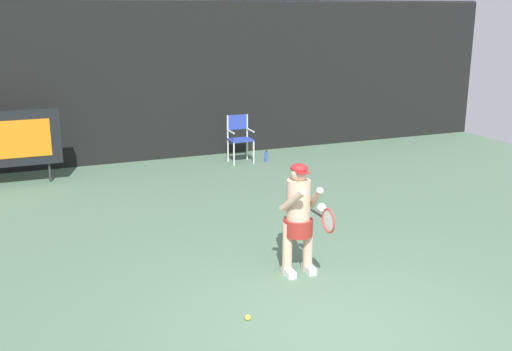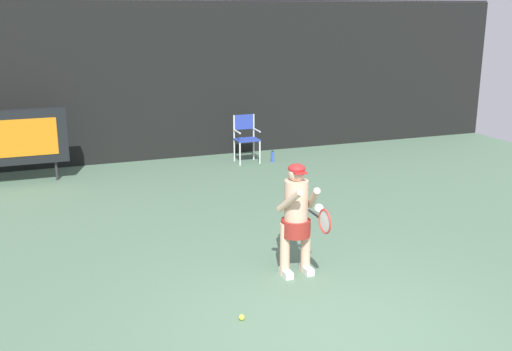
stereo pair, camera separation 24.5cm
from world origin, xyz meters
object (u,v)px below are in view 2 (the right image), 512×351
at_px(tennis_player, 296,215).
at_px(tennis_ball_loose, 242,317).
at_px(water_bottle, 273,157).
at_px(scoreboard, 9,138).
at_px(umpire_chair, 246,135).
at_px(tennis_racket, 324,221).

relative_size(tennis_player, tennis_ball_loose, 22.10).
relative_size(water_bottle, tennis_player, 0.18).
xyz_separation_m(scoreboard, tennis_ball_loose, (2.50, -6.84, -0.91)).
distance_m(umpire_chair, water_bottle, 0.79).
distance_m(umpire_chair, tennis_ball_loose, 7.41).
distance_m(water_bottle, tennis_racket, 6.67).
bearing_deg(tennis_ball_loose, umpire_chair, 70.15).
distance_m(water_bottle, tennis_ball_loose, 7.40).
height_order(scoreboard, umpire_chair, scoreboard).
distance_m(scoreboard, tennis_ball_loose, 7.34).
height_order(scoreboard, water_bottle, scoreboard).
bearing_deg(tennis_ball_loose, tennis_racket, 17.52).
height_order(water_bottle, tennis_player, tennis_player).
distance_m(scoreboard, tennis_player, 6.90).
height_order(umpire_chair, tennis_racket, umpire_chair).
distance_m(tennis_racket, tennis_ball_loose, 1.53).
xyz_separation_m(umpire_chair, tennis_player, (-1.43, -6.01, 0.21)).
xyz_separation_m(tennis_racket, tennis_ball_loose, (-1.19, -0.38, -0.88)).
bearing_deg(umpire_chair, scoreboard, -178.71).
bearing_deg(umpire_chair, tennis_racket, -101.31).
xyz_separation_m(umpire_chair, tennis_ball_loose, (-2.51, -6.95, -0.58)).
distance_m(water_bottle, tennis_player, 6.17).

